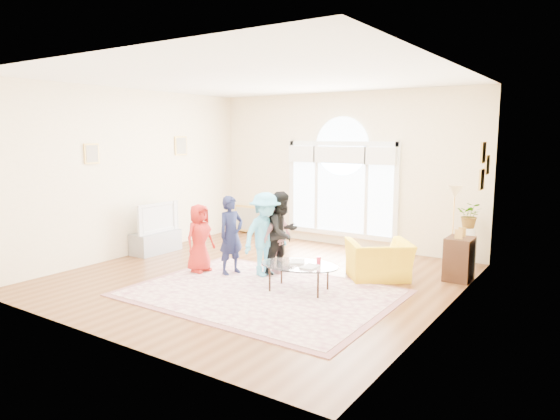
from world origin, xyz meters
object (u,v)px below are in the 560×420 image
Objects in this scene: coffee_table at (299,266)px; armchair at (379,260)px; area_rug at (261,293)px; television at (155,217)px; tv_console at (156,242)px.

coffee_table is 1.35× the size of armchair.
area_rug is 3.53× the size of television.
television is 3.75m from coffee_table.
television is at bearing -0.00° from tv_console.
television is (0.01, -0.00, 0.50)m from tv_console.
armchair is (4.42, 0.73, -0.40)m from television.
armchair is at bearing 50.70° from coffee_table.
armchair is at bearing 9.41° from television.
armchair is (4.43, 0.73, 0.10)m from tv_console.
armchair reaches higher than coffee_table.
area_rug is 2.75× the size of coffee_table.
coffee_table is at bearing 42.54° from area_rug.
armchair reaches higher than area_rug.
coffee_table reaches higher than tv_console.
area_rug is at bearing -16.00° from tv_console.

